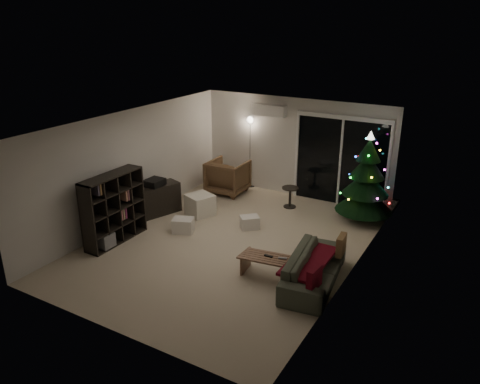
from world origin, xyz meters
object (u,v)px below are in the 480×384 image
Objects in this scene: armchair at (228,177)px; coffee_table at (276,269)px; christmas_tree at (367,177)px; sofa at (314,269)px; media_cabinet at (156,200)px; bookshelf at (107,207)px.

coffee_table is at bearing 129.84° from armchair.
armchair is 0.75× the size of coffee_table.
christmas_tree reaches higher than armchair.
sofa is 0.66m from coffee_table.
armchair reaches higher than media_cabinet.
bookshelf is at bearing 76.24° from armchair.
christmas_tree is at bearing -6.93° from sofa.
armchair reaches higher than coffee_table.
christmas_tree is (0.60, 3.30, 0.83)m from coffee_table.
media_cabinet is 0.89× the size of coffee_table.
bookshelf is 4.35m from sofa.
coffee_table is 3.45m from christmas_tree.
sofa is (3.59, -3.05, -0.16)m from armchair.
media_cabinet is 0.55× the size of christmas_tree.
christmas_tree is (4.27, 2.10, 0.67)m from media_cabinet.
armchair is at bearing 124.62° from coffee_table.
armchair is 4.72m from sofa.
sofa reaches higher than coffee_table.
bookshelf reaches higher than coffee_table.
coffee_table is (3.68, 0.28, -0.52)m from bookshelf.
sofa is 1.50× the size of coffee_table.
media_cabinet reaches higher than coffee_table.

